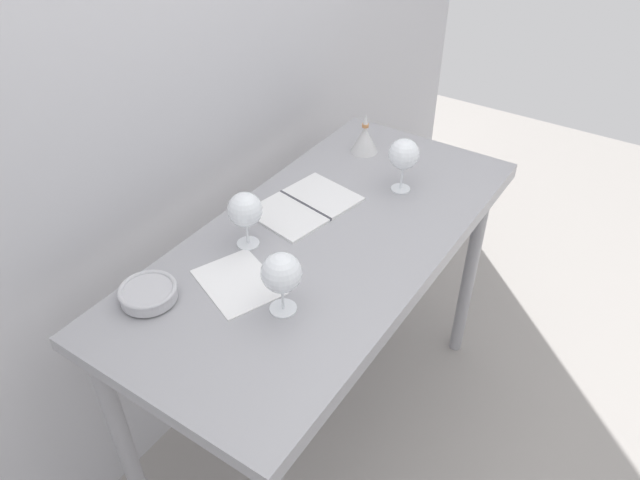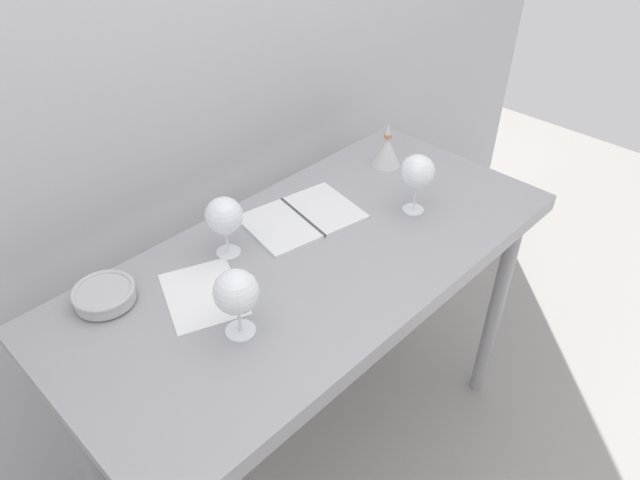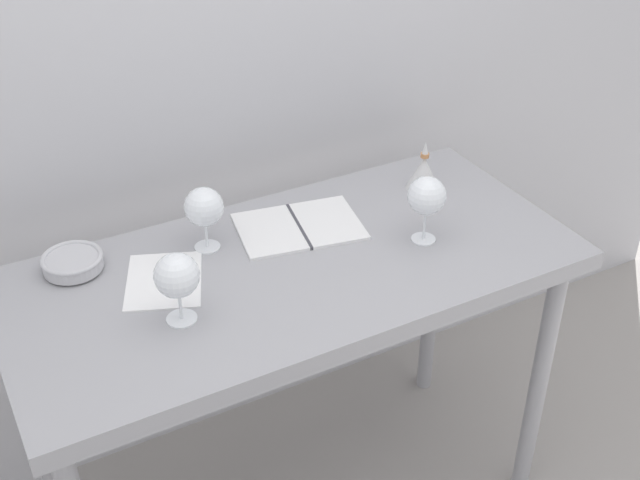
% 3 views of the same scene
% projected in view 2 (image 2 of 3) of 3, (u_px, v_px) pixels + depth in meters
% --- Properties ---
extents(ground_plane, '(6.00, 6.00, 0.00)m').
position_uv_depth(ground_plane, '(315.00, 449.00, 2.07)').
color(ground_plane, gray).
extents(back_wall, '(3.80, 0.04, 2.60)m').
position_uv_depth(back_wall, '(182.00, 55.00, 1.55)').
color(back_wall, '#B6B6BC').
rests_on(back_wall, ground_plane).
extents(steel_counter, '(1.40, 0.65, 0.90)m').
position_uv_depth(steel_counter, '(315.00, 283.00, 1.59)').
color(steel_counter, '#97979C').
rests_on(steel_counter, ground_plane).
extents(wine_glass_near_right, '(0.10, 0.10, 0.18)m').
position_uv_depth(wine_glass_near_right, '(417.00, 173.00, 1.60)').
color(wine_glass_near_right, white).
rests_on(wine_glass_near_right, steel_counter).
extents(wine_glass_far_left, '(0.10, 0.10, 0.17)m').
position_uv_depth(wine_glass_far_left, '(224.00, 217.00, 1.45)').
color(wine_glass_far_left, white).
rests_on(wine_glass_far_left, steel_counter).
extents(wine_glass_near_left, '(0.10, 0.10, 0.17)m').
position_uv_depth(wine_glass_near_left, '(236.00, 293.00, 1.23)').
color(wine_glass_near_left, white).
rests_on(wine_glass_near_left, steel_counter).
extents(open_notebook, '(0.35, 0.27, 0.01)m').
position_uv_depth(open_notebook, '(302.00, 217.00, 1.64)').
color(open_notebook, white).
rests_on(open_notebook, steel_counter).
extents(tasting_sheet_upper, '(0.25, 0.27, 0.00)m').
position_uv_depth(tasting_sheet_upper, '(203.00, 294.00, 1.39)').
color(tasting_sheet_upper, white).
rests_on(tasting_sheet_upper, steel_counter).
extents(tasting_bowl, '(0.15, 0.15, 0.04)m').
position_uv_depth(tasting_bowl, '(104.00, 295.00, 1.36)').
color(tasting_bowl, '#4C4C4C').
rests_on(tasting_bowl, steel_counter).
extents(decanter_funnel, '(0.10, 0.10, 0.14)m').
position_uv_depth(decanter_funnel, '(387.00, 151.00, 1.86)').
color(decanter_funnel, silver).
rests_on(decanter_funnel, steel_counter).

